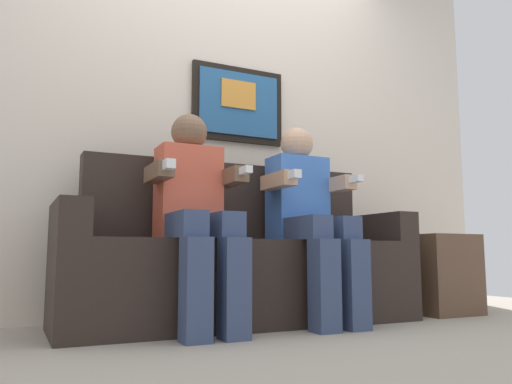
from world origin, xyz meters
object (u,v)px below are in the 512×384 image
(person_on_left, at_px, (196,207))
(person_on_right, at_px, (309,212))
(side_table_right, at_px, (437,274))
(couch, at_px, (242,266))

(person_on_left, height_order, person_on_right, same)
(person_on_right, bearing_deg, person_on_left, 180.00)
(person_on_left, distance_m, side_table_right, 1.69)
(person_on_left, xyz_separation_m, side_table_right, (1.66, 0.06, -0.36))
(couch, distance_m, person_on_left, 0.47)
(side_table_right, bearing_deg, person_on_right, -176.47)
(couch, height_order, side_table_right, couch)
(couch, relative_size, person_on_left, 1.76)
(couch, bearing_deg, person_on_right, -27.00)
(couch, relative_size, person_on_right, 1.76)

